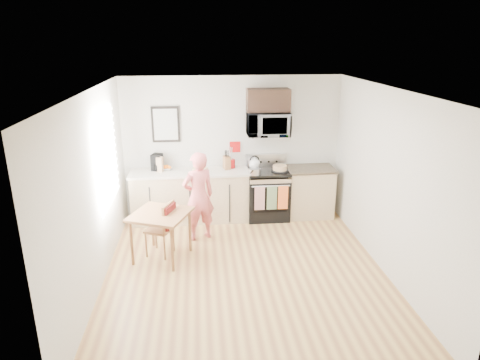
{
  "coord_description": "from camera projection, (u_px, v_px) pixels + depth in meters",
  "views": [
    {
      "loc": [
        -0.61,
        -5.42,
        3.22
      ],
      "look_at": [
        0.02,
        1.0,
        1.08
      ],
      "focal_mm": 32.0,
      "sensor_mm": 36.0,
      "label": 1
    }
  ],
  "objects": [
    {
      "name": "cabinet_right",
      "position": [
        309.0,
        193.0,
        8.07
      ],
      "size": [
        0.84,
        0.6,
        0.9
      ],
      "primitive_type": "cube",
      "color": "tan",
      "rests_on": "floor"
    },
    {
      "name": "floor",
      "position": [
        245.0,
        272.0,
        6.19
      ],
      "size": [
        4.6,
        4.6,
        0.0
      ],
      "primitive_type": "plane",
      "color": "#946139",
      "rests_on": "ground"
    },
    {
      "name": "window",
      "position": [
        107.0,
        158.0,
        6.27
      ],
      "size": [
        0.06,
        1.4,
        1.5
      ],
      "color": "silver",
      "rests_on": "left_wall"
    },
    {
      "name": "bread_bag",
      "position": [
        200.0,
        171.0,
        7.59
      ],
      "size": [
        0.29,
        0.2,
        0.1
      ],
      "primitive_type": "cube",
      "rotation": [
        0.0,
        0.0,
        -0.32
      ],
      "color": "tan",
      "rests_on": "countertop_left"
    },
    {
      "name": "ceiling",
      "position": [
        246.0,
        90.0,
        5.37
      ],
      "size": [
        4.0,
        4.6,
        0.04
      ],
      "primitive_type": "cube",
      "color": "white",
      "rests_on": "back_wall"
    },
    {
      "name": "microwave",
      "position": [
        268.0,
        124.0,
        7.66
      ],
      "size": [
        0.76,
        0.51,
        0.42
      ],
      "primitive_type": "imported",
      "color": "silver",
      "rests_on": "back_wall"
    },
    {
      "name": "countertop_left",
      "position": [
        190.0,
        172.0,
        7.71
      ],
      "size": [
        2.14,
        0.64,
        0.04
      ],
      "primitive_type": "cube",
      "color": "beige",
      "rests_on": "cabinet_left"
    },
    {
      "name": "utensil_crock",
      "position": [
        232.0,
        160.0,
        7.87
      ],
      "size": [
        0.13,
        0.13,
        0.39
      ],
      "color": "#B10F10",
      "rests_on": "countertop_left"
    },
    {
      "name": "coffee_maker",
      "position": [
        157.0,
        163.0,
        7.73
      ],
      "size": [
        0.22,
        0.27,
        0.3
      ],
      "rotation": [
        0.0,
        0.0,
        -0.32
      ],
      "color": "black",
      "rests_on": "countertop_left"
    },
    {
      "name": "person",
      "position": [
        199.0,
        196.0,
        7.02
      ],
      "size": [
        0.64,
        0.54,
        1.5
      ],
      "primitive_type": "imported",
      "rotation": [
        0.0,
        0.0,
        3.53
      ],
      "color": "#CB3B37",
      "rests_on": "floor"
    },
    {
      "name": "wall_art",
      "position": [
        166.0,
        124.0,
        7.68
      ],
      "size": [
        0.5,
        0.04,
        0.65
      ],
      "color": "black",
      "rests_on": "back_wall"
    },
    {
      "name": "milk_carton",
      "position": [
        160.0,
        164.0,
        7.65
      ],
      "size": [
        0.13,
        0.13,
        0.27
      ],
      "primitive_type": "cube",
      "rotation": [
        0.0,
        0.0,
        -0.27
      ],
      "color": "tan",
      "rests_on": "countertop_left"
    },
    {
      "name": "cabinet_left",
      "position": [
        190.0,
        197.0,
        7.86
      ],
      "size": [
        2.1,
        0.6,
        0.9
      ],
      "primitive_type": "cube",
      "color": "tan",
      "rests_on": "floor"
    },
    {
      "name": "left_wall",
      "position": [
        94.0,
        193.0,
        5.59
      ],
      "size": [
        0.04,
        4.6,
        2.6
      ],
      "primitive_type": "cube",
      "color": "beige",
      "rests_on": "floor"
    },
    {
      "name": "front_wall",
      "position": [
        276.0,
        278.0,
        3.61
      ],
      "size": [
        4.0,
        0.04,
        2.6
      ],
      "primitive_type": "cube",
      "color": "beige",
      "rests_on": "floor"
    },
    {
      "name": "back_wall",
      "position": [
        232.0,
        147.0,
        7.95
      ],
      "size": [
        4.0,
        0.04,
        2.6
      ],
      "primitive_type": "cube",
      "color": "beige",
      "rests_on": "floor"
    },
    {
      "name": "wall_trivet",
      "position": [
        235.0,
        147.0,
        7.94
      ],
      "size": [
        0.2,
        0.02,
        0.2
      ],
      "primitive_type": "cube",
      "color": "#B10F10",
      "rests_on": "back_wall"
    },
    {
      "name": "kettle",
      "position": [
        255.0,
        163.0,
        7.86
      ],
      "size": [
        0.2,
        0.2,
        0.26
      ],
      "color": "white",
      "rests_on": "range"
    },
    {
      "name": "dining_table",
      "position": [
        161.0,
        218.0,
        6.4
      ],
      "size": [
        0.89,
        0.89,
        0.74
      ],
      "rotation": [
        0.0,
        0.0,
        -0.39
      ],
      "color": "brown",
      "rests_on": "floor"
    },
    {
      "name": "right_wall",
      "position": [
        388.0,
        183.0,
        5.97
      ],
      "size": [
        0.04,
        4.6,
        2.6
      ],
      "primitive_type": "cube",
      "color": "beige",
      "rests_on": "floor"
    },
    {
      "name": "chair",
      "position": [
        166.0,
        222.0,
        6.51
      ],
      "size": [
        0.51,
        0.48,
        0.87
      ],
      "rotation": [
        0.0,
        0.0,
        -0.4
      ],
      "color": "brown",
      "rests_on": "floor"
    },
    {
      "name": "pot",
      "position": [
        254.0,
        171.0,
        7.57
      ],
      "size": [
        0.22,
        0.35,
        0.11
      ],
      "rotation": [
        0.0,
        0.0,
        -0.39
      ],
      "color": "silver",
      "rests_on": "range"
    },
    {
      "name": "cake",
      "position": [
        280.0,
        168.0,
        7.77
      ],
      "size": [
        0.31,
        0.31,
        0.1
      ],
      "color": "black",
      "rests_on": "range"
    },
    {
      "name": "countertop_right",
      "position": [
        310.0,
        169.0,
        7.92
      ],
      "size": [
        0.88,
        0.64,
        0.04
      ],
      "primitive_type": "cube",
      "color": "black",
      "rests_on": "cabinet_right"
    },
    {
      "name": "knife_block",
      "position": [
        227.0,
        163.0,
        7.81
      ],
      "size": [
        0.14,
        0.17,
        0.24
      ],
      "primitive_type": "cube",
      "rotation": [
        0.0,
        0.0,
        0.22
      ],
      "color": "brown",
      "rests_on": "countertop_left"
    },
    {
      "name": "upper_cabinet",
      "position": [
        268.0,
        100.0,
        7.57
      ],
      "size": [
        0.76,
        0.35,
        0.4
      ],
      "primitive_type": "cube",
      "color": "black",
      "rests_on": "back_wall"
    },
    {
      "name": "fruit_bowl",
      "position": [
        167.0,
        168.0,
        7.78
      ],
      "size": [
        0.26,
        0.26,
        0.09
      ],
      "color": "white",
      "rests_on": "countertop_left"
    },
    {
      "name": "range",
      "position": [
        267.0,
        195.0,
        7.98
      ],
      "size": [
        0.76,
        0.7,
        1.16
      ],
      "color": "black",
      "rests_on": "floor"
    }
  ]
}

